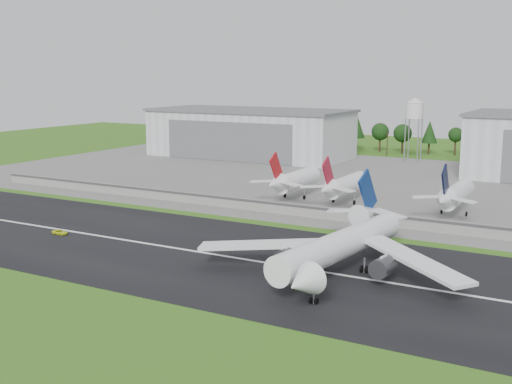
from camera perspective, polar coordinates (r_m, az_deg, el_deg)
The scene contains 14 objects.
ground at distance 136.85m, azimuth -5.73°, elevation -6.64°, with size 600.00×600.00×0.00m, color #356317.
runway at distance 144.78m, azimuth -3.46°, elevation -5.62°, with size 320.00×60.00×0.10m, color black.
runway_centerline at distance 144.76m, azimuth -3.46°, elevation -5.60°, with size 220.00×1.00×0.02m, color white.
apron at distance 242.46m, azimuth 10.69°, elevation 0.79°, with size 320.00×150.00×0.10m, color slate.
blast_fence at distance 182.67m, azimuth 4.17°, elevation -1.66°, with size 240.00×0.61×3.50m.
hangar_west at distance 314.40m, azimuth -0.53°, elevation 5.29°, with size 97.00×44.00×23.20m.
water_tower at distance 303.19m, azimuth 13.92°, elevation 7.24°, with size 8.40×8.40×29.40m.
utility_poles at distance 318.59m, azimuth 15.31°, elevation 2.88°, with size 230.00×3.00×12.00m, color black, non-canonical shape.
treeline at distance 333.07m, azimuth 15.94°, elevation 3.17°, with size 320.00×16.00×22.00m, color black, non-canonical shape.
main_airliner at distance 130.15m, azimuth 7.39°, elevation -5.33°, with size 56.78×59.23×18.17m.
ground_vehicle at distance 169.75m, azimuth -17.03°, elevation -3.43°, with size 1.98×4.30×1.19m, color yellow.
parked_jet_red_a at distance 206.77m, azimuth 3.29°, elevation 1.04°, with size 7.36×31.29×16.79m.
parked_jet_red_b at distance 200.02m, azimuth 7.68°, elevation 0.58°, with size 7.36×31.29×16.58m.
parked_jet_navy at distance 190.49m, azimuth 17.17°, elevation -0.27°, with size 7.36×31.29×16.65m.
Camera 1 is at (75.32, -106.94, 40.22)m, focal length 45.00 mm.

